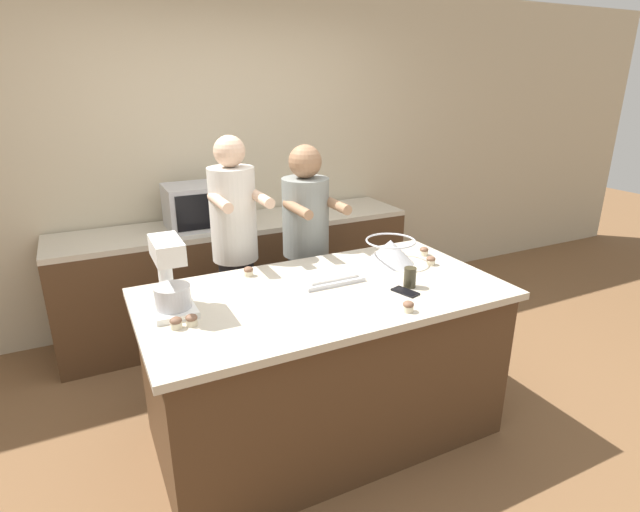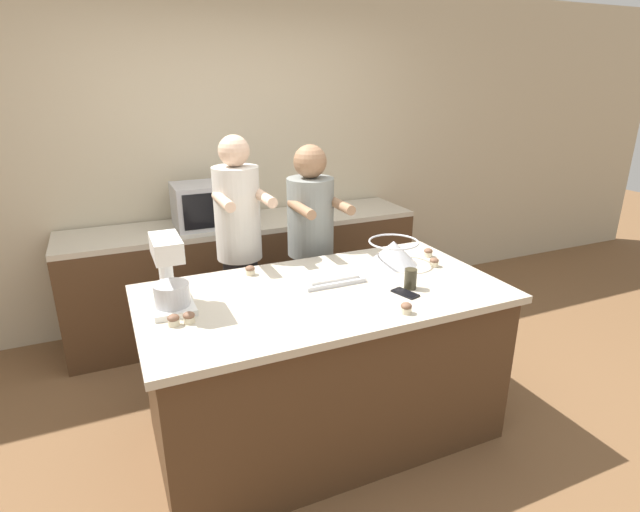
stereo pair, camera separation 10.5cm
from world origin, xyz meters
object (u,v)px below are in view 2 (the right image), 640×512
(baking_tray, at_px, (329,277))
(cupcake_2, at_px, (406,308))
(person_right, at_px, (311,252))
(cupcake_5, at_px, (189,317))
(cupcake_4, at_px, (173,320))
(mixing_bowl, at_px, (393,251))
(person_left, at_px, (240,255))
(microwave_oven, at_px, (209,204))
(stand_mixer, at_px, (169,277))
(drinking_glass, at_px, (410,279))
(cupcake_1, at_px, (434,262))
(cupcake_3, at_px, (250,270))
(cell_phone, at_px, (405,293))
(cupcake_0, at_px, (428,253))

(baking_tray, xyz_separation_m, cupcake_2, (0.16, -0.53, 0.01))
(person_right, distance_m, cupcake_5, 1.32)
(cupcake_4, bearing_deg, mixing_bowl, 12.09)
(person_left, height_order, person_right, person_left)
(person_right, bearing_deg, microwave_oven, 125.90)
(stand_mixer, height_order, cupcake_4, stand_mixer)
(mixing_bowl, xyz_separation_m, cupcake_2, (-0.31, -0.62, -0.05))
(cupcake_5, bearing_deg, baking_tray, 14.25)
(stand_mixer, xyz_separation_m, drinking_glass, (1.21, -0.28, -0.11))
(stand_mixer, relative_size, drinking_glass, 3.31)
(microwave_oven, bearing_deg, baking_tray, -75.44)
(cupcake_4, bearing_deg, cupcake_2, -17.32)
(baking_tray, relative_size, cupcake_4, 6.40)
(person_left, distance_m, cupcake_1, 1.24)
(cupcake_1, relative_size, cupcake_2, 1.00)
(cupcake_1, relative_size, cupcake_3, 1.00)
(person_left, xyz_separation_m, person_right, (0.50, 0.00, -0.05))
(stand_mixer, distance_m, drinking_glass, 1.25)
(baking_tray, bearing_deg, cupcake_4, -166.97)
(person_left, distance_m, cell_phone, 1.18)
(mixing_bowl, xyz_separation_m, cupcake_0, (0.27, 0.01, -0.05))
(cell_phone, xyz_separation_m, cupcake_1, (0.38, 0.28, 0.02))
(person_right, bearing_deg, cupcake_5, -138.45)
(person_right, distance_m, drinking_glass, 0.97)
(stand_mixer, distance_m, cupcake_3, 0.56)
(person_left, relative_size, drinking_glass, 14.90)
(person_left, xyz_separation_m, stand_mixer, (-0.53, -0.67, 0.18))
(person_left, relative_size, cupcake_1, 29.92)
(cupcake_0, bearing_deg, drinking_glass, -135.60)
(person_right, distance_m, cupcake_1, 0.89)
(person_left, height_order, baking_tray, person_left)
(cupcake_4, bearing_deg, person_right, 39.54)
(cupcake_1, height_order, cupcake_3, same)
(person_right, relative_size, cupcake_2, 28.41)
(stand_mixer, relative_size, cupcake_1, 6.65)
(cupcake_1, height_order, cupcake_2, same)
(cupcake_5, bearing_deg, drinking_glass, -3.80)
(cell_phone, xyz_separation_m, cupcake_5, (-1.10, 0.13, 0.02))
(cupcake_0, bearing_deg, cell_phone, -136.27)
(person_right, xyz_separation_m, drinking_glass, (0.18, -0.95, 0.13))
(person_right, bearing_deg, cupcake_2, -90.36)
(person_right, xyz_separation_m, stand_mixer, (-1.03, -0.67, 0.23))
(person_left, xyz_separation_m, cupcake_3, (-0.05, -0.40, 0.05))
(baking_tray, bearing_deg, stand_mixer, -179.61)
(baking_tray, xyz_separation_m, cupcake_5, (-0.81, -0.21, 0.01))
(person_left, xyz_separation_m, cupcake_0, (1.07, -0.57, 0.05))
(cupcake_0, xyz_separation_m, cupcake_4, (-1.62, -0.30, 0.00))
(person_left, xyz_separation_m, cupcake_1, (1.00, -0.72, 0.05))
(cupcake_4, bearing_deg, cupcake_0, 10.56)
(cupcake_3, bearing_deg, drinking_glass, -36.60)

